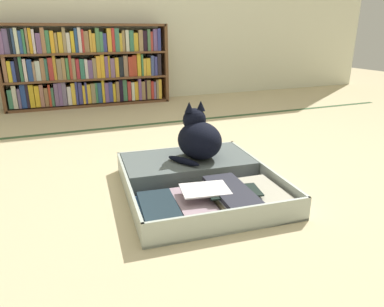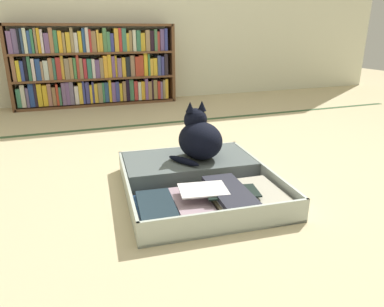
% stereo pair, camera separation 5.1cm
% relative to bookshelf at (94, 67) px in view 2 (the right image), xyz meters
% --- Properties ---
extents(ground_plane, '(10.00, 10.00, 0.00)m').
position_rel_bookshelf_xyz_m(ground_plane, '(0.36, -2.26, -0.38)').
color(ground_plane, '#C7B58A').
extents(tatami_border, '(4.80, 0.05, 0.00)m').
position_rel_bookshelf_xyz_m(tatami_border, '(0.36, -0.97, -0.38)').
color(tatami_border, '#355330').
rests_on(tatami_border, ground_plane).
extents(bookshelf, '(1.58, 0.23, 0.78)m').
position_rel_bookshelf_xyz_m(bookshelf, '(0.00, 0.00, 0.00)').
color(bookshelf, brown).
rests_on(bookshelf, ground_plane).
extents(open_suitcase, '(0.73, 0.82, 0.10)m').
position_rel_bookshelf_xyz_m(open_suitcase, '(0.24, -2.22, -0.34)').
color(open_suitcase, '#B0BAB0').
rests_on(open_suitcase, ground_plane).
extents(black_cat, '(0.29, 0.28, 0.28)m').
position_rel_bookshelf_xyz_m(black_cat, '(0.30, -2.09, -0.17)').
color(black_cat, black).
rests_on(black_cat, open_suitcase).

